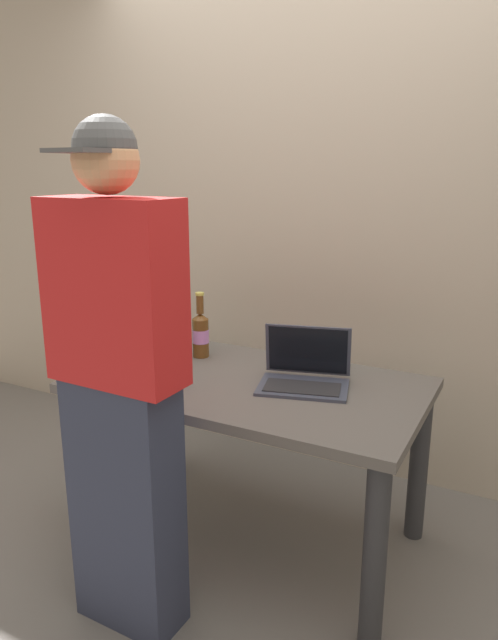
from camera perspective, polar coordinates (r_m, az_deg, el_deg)
ground_plane at (r=2.65m, az=0.02°, el=-20.45°), size 8.00×8.00×0.00m
desk at (r=2.36m, az=0.02°, el=-8.70°), size 1.36×0.78×0.71m
laptop at (r=2.27m, az=5.52°, el=-5.18°), size 0.40×0.35×0.22m
beer_bottle_dark at (r=2.52m, az=-7.89°, el=-1.18°), size 0.08×0.08×0.34m
beer_bottle_amber at (r=2.58m, az=-4.80°, el=-1.29°), size 0.07×0.07×0.29m
beer_bottle_green at (r=2.57m, az=-9.74°, el=-1.48°), size 0.07×0.07×0.31m
person_figure at (r=1.88m, az=-12.62°, el=-6.52°), size 0.44×0.27×1.67m
coffee_mug at (r=2.27m, az=-7.94°, el=-5.34°), size 0.11×0.08×0.09m
back_wall at (r=2.93m, az=7.68°, el=10.25°), size 6.00×0.10×2.60m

